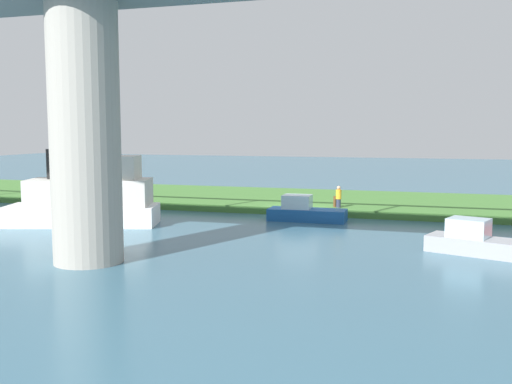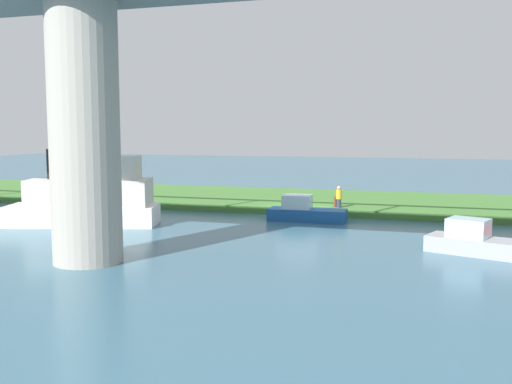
{
  "view_description": "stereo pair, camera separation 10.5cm",
  "coord_description": "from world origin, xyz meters",
  "px_view_note": "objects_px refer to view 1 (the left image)",
  "views": [
    {
      "loc": [
        -8.2,
        35.66,
        5.45
      ],
      "look_at": [
        1.21,
        5.0,
        2.0
      ],
      "focal_mm": 40.64,
      "sensor_mm": 36.0,
      "label": 1
    },
    {
      "loc": [
        -8.3,
        35.63,
        5.45
      ],
      "look_at": [
        1.21,
        5.0,
        2.0
      ],
      "focal_mm": 40.64,
      "sensor_mm": 36.0,
      "label": 2
    }
  ],
  "objects_px": {
    "person_on_bank": "(339,197)",
    "motorboat_white": "(305,212)",
    "mooring_post": "(335,202)",
    "pontoon_yellow": "(479,242)",
    "bridge_pylon": "(85,134)",
    "motorboat_red": "(87,197)"
  },
  "relations": [
    {
      "from": "mooring_post",
      "to": "pontoon_yellow",
      "type": "distance_m",
      "value": 12.84
    },
    {
      "from": "pontoon_yellow",
      "to": "bridge_pylon",
      "type": "bearing_deg",
      "value": 22.25
    },
    {
      "from": "bridge_pylon",
      "to": "person_on_bank",
      "type": "bearing_deg",
      "value": -115.65
    },
    {
      "from": "motorboat_red",
      "to": "pontoon_yellow",
      "type": "bearing_deg",
      "value": 174.99
    },
    {
      "from": "person_on_bank",
      "to": "mooring_post",
      "type": "bearing_deg",
      "value": -33.65
    },
    {
      "from": "motorboat_white",
      "to": "motorboat_red",
      "type": "bearing_deg",
      "value": 24.03
    },
    {
      "from": "bridge_pylon",
      "to": "pontoon_yellow",
      "type": "distance_m",
      "value": 17.43
    },
    {
      "from": "bridge_pylon",
      "to": "motorboat_white",
      "type": "height_order",
      "value": "bridge_pylon"
    },
    {
      "from": "pontoon_yellow",
      "to": "motorboat_white",
      "type": "xyz_separation_m",
      "value": [
        9.33,
        -7.02,
        -0.0
      ]
    },
    {
      "from": "pontoon_yellow",
      "to": "motorboat_white",
      "type": "bearing_deg",
      "value": -36.96
    },
    {
      "from": "person_on_bank",
      "to": "motorboat_white",
      "type": "relative_size",
      "value": 0.3
    },
    {
      "from": "bridge_pylon",
      "to": "motorboat_white",
      "type": "bearing_deg",
      "value": -114.85
    },
    {
      "from": "pontoon_yellow",
      "to": "motorboat_white",
      "type": "relative_size",
      "value": 1.06
    },
    {
      "from": "motorboat_red",
      "to": "motorboat_white",
      "type": "bearing_deg",
      "value": -155.97
    },
    {
      "from": "bridge_pylon",
      "to": "person_on_bank",
      "type": "xyz_separation_m",
      "value": [
        -7.78,
        -16.21,
        -4.06
      ]
    },
    {
      "from": "person_on_bank",
      "to": "pontoon_yellow",
      "type": "xyz_separation_m",
      "value": [
        -7.74,
        9.86,
        -0.65
      ]
    },
    {
      "from": "motorboat_white",
      "to": "pontoon_yellow",
      "type": "bearing_deg",
      "value": 143.04
    },
    {
      "from": "mooring_post",
      "to": "bridge_pylon",
      "type": "bearing_deg",
      "value": 65.34
    },
    {
      "from": "bridge_pylon",
      "to": "motorboat_red",
      "type": "xyz_separation_m",
      "value": [
        5.44,
        -8.19,
        -3.65
      ]
    },
    {
      "from": "person_on_bank",
      "to": "motorboat_white",
      "type": "distance_m",
      "value": 3.31
    },
    {
      "from": "bridge_pylon",
      "to": "pontoon_yellow",
      "type": "bearing_deg",
      "value": -157.75
    },
    {
      "from": "person_on_bank",
      "to": "motorboat_white",
      "type": "xyz_separation_m",
      "value": [
        1.59,
        2.83,
        -0.65
      ]
    }
  ]
}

